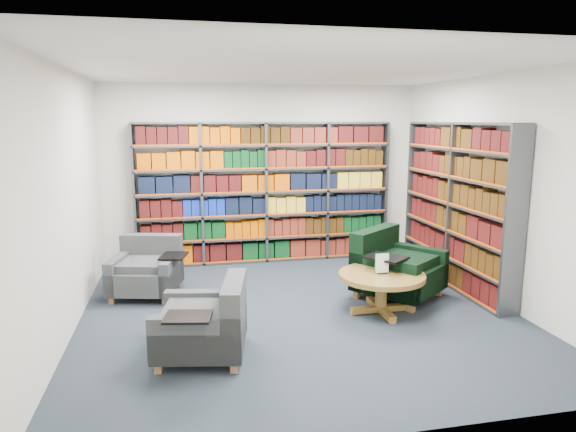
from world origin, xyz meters
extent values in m
cube|color=black|center=(0.00, 0.00, -0.01)|extent=(5.00, 5.00, 0.01)
cube|color=white|center=(0.00, 0.00, 2.80)|extent=(5.00, 5.00, 0.01)
cube|color=silver|center=(0.00, 2.50, 1.40)|extent=(5.00, 0.01, 2.80)
cube|color=silver|center=(0.00, -2.50, 1.40)|extent=(5.00, 0.01, 2.80)
cube|color=silver|center=(-2.50, 0.00, 1.40)|extent=(0.01, 5.00, 2.80)
cube|color=silver|center=(2.50, 0.00, 1.40)|extent=(0.01, 5.00, 2.80)
cube|color=#47494F|center=(0.00, 2.34, 1.10)|extent=(4.00, 0.28, 2.20)
cube|color=silver|center=(0.00, 2.47, 1.10)|extent=(4.00, 0.02, 2.20)
cube|color=#D84C0A|center=(0.00, 2.21, 1.10)|extent=(4.00, 0.01, 2.20)
cube|color=#CB4E00|center=(0.00, 2.34, 0.18)|extent=(3.88, 0.21, 0.29)
cube|color=#3D0C0B|center=(0.00, 2.34, 0.54)|extent=(3.88, 0.21, 0.29)
cube|color=#3D0C0B|center=(0.00, 2.34, 0.91)|extent=(3.88, 0.21, 0.29)
cube|color=black|center=(0.00, 2.34, 1.28)|extent=(3.88, 0.21, 0.29)
cube|color=#CB4E00|center=(0.00, 2.34, 1.64)|extent=(3.88, 0.21, 0.29)
cube|color=#3D0C0B|center=(0.00, 2.34, 2.01)|extent=(3.88, 0.21, 0.29)
cube|color=#47494F|center=(2.34, 0.60, 1.10)|extent=(0.28, 2.50, 2.20)
cube|color=silver|center=(2.47, 0.60, 1.10)|extent=(0.02, 2.50, 2.20)
cube|color=#D84C0A|center=(2.21, 0.60, 1.10)|extent=(0.02, 2.50, 2.20)
cube|color=#3D0C0B|center=(2.34, 0.60, 0.18)|extent=(0.21, 2.38, 0.29)
cube|color=#3D0C0B|center=(2.34, 0.60, 0.54)|extent=(0.21, 2.38, 0.29)
cube|color=#3D0C0B|center=(2.34, 0.60, 0.91)|extent=(0.21, 2.38, 0.29)
cube|color=#3D0C0B|center=(2.34, 0.60, 1.28)|extent=(0.21, 2.38, 0.29)
cube|color=#3D0C0B|center=(2.34, 0.60, 1.64)|extent=(0.21, 2.38, 0.29)
cube|color=#3D0C0B|center=(2.34, 0.60, 2.01)|extent=(0.21, 2.38, 0.29)
cube|color=#071C35|center=(-1.80, 1.00, 0.23)|extent=(0.98, 0.98, 0.29)
cube|color=#071C35|center=(-1.73, 1.31, 0.41)|extent=(0.83, 0.37, 0.65)
cube|color=#071C35|center=(-2.13, 1.08, 0.31)|extent=(0.31, 0.82, 0.43)
cube|color=#071C35|center=(-1.47, 0.92, 0.31)|extent=(0.31, 0.82, 0.43)
cube|color=black|center=(-1.44, 0.87, 0.54)|extent=(0.39, 0.46, 0.02)
cube|color=#94633C|center=(-2.20, 0.76, 0.04)|extent=(0.08, 0.08, 0.09)
cube|color=#94633C|center=(-1.56, 0.60, 0.04)|extent=(0.08, 0.08, 0.09)
cube|color=#94633C|center=(-2.04, 1.40, 0.04)|extent=(0.08, 0.08, 0.09)
cube|color=#94633C|center=(-1.40, 1.25, 0.04)|extent=(0.08, 0.08, 0.09)
cube|color=black|center=(1.38, 0.27, 0.27)|extent=(1.31, 1.31, 0.33)
cube|color=black|center=(1.16, 0.55, 0.48)|extent=(0.86, 0.74, 0.75)
cube|color=black|center=(1.07, 0.02, 0.35)|extent=(0.69, 0.82, 0.50)
cube|color=black|center=(1.69, 0.51, 0.35)|extent=(0.69, 0.82, 0.50)
cube|color=black|center=(1.06, -0.05, 0.62)|extent=(0.56, 0.58, 0.03)
cube|color=#94633C|center=(1.32, -0.27, 0.05)|extent=(0.10, 0.10, 0.10)
cube|color=#94633C|center=(1.92, 0.20, 0.05)|extent=(0.10, 0.10, 0.10)
cube|color=#94633C|center=(0.85, 0.33, 0.05)|extent=(0.10, 0.10, 0.10)
cube|color=#94633C|center=(1.45, 0.80, 0.05)|extent=(0.10, 0.10, 0.10)
cube|color=#071C35|center=(-1.18, -0.92, 0.24)|extent=(0.97, 0.97, 0.29)
cube|color=#071C35|center=(-0.86, -0.98, 0.42)|extent=(0.34, 0.85, 0.66)
cube|color=#071C35|center=(-1.11, -0.58, 0.31)|extent=(0.84, 0.28, 0.44)
cube|color=#071C35|center=(-1.24, -1.26, 0.31)|extent=(0.84, 0.28, 0.44)
cube|color=black|center=(-1.30, -1.30, 0.55)|extent=(0.46, 0.38, 0.02)
cube|color=#94633C|center=(-1.45, -0.52, 0.05)|extent=(0.08, 0.08, 0.09)
cube|color=#94633C|center=(-1.58, -1.19, 0.05)|extent=(0.08, 0.08, 0.09)
cube|color=#94633C|center=(-0.78, -0.65, 0.05)|extent=(0.08, 0.08, 0.09)
cube|color=#94633C|center=(-0.91, -1.32, 0.05)|extent=(0.08, 0.08, 0.09)
cylinder|color=olive|center=(0.95, -0.21, 0.45)|extent=(1.01, 1.01, 0.06)
cylinder|color=olive|center=(0.95, -0.21, 0.22)|extent=(0.13, 0.13, 0.40)
cube|color=olive|center=(0.95, -0.21, 0.04)|extent=(0.73, 0.09, 0.07)
cube|color=olive|center=(0.95, -0.21, 0.04)|extent=(0.09, 0.73, 0.07)
cube|color=black|center=(0.95, -0.21, 0.48)|extent=(0.11, 0.06, 0.01)
cube|color=white|center=(0.95, -0.21, 0.60)|extent=(0.16, 0.01, 0.22)
cube|color=#145926|center=(0.95, -0.20, 0.60)|extent=(0.17, 0.00, 0.24)
camera|label=1|loc=(-1.32, -5.62, 2.24)|focal=32.00mm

